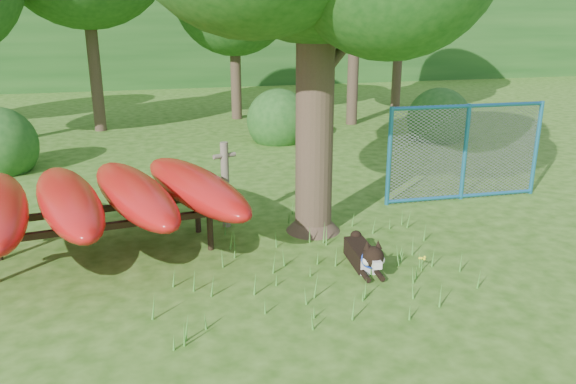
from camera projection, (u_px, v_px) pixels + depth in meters
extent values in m
plane|color=#285410|center=(297.00, 293.00, 7.30)|extent=(80.00, 80.00, 0.00)
cylinder|color=#3B2D20|center=(315.00, 89.00, 8.73)|extent=(0.74, 0.74, 4.72)
cone|color=#3B2D20|center=(313.00, 217.00, 9.37)|extent=(1.10, 1.10, 0.47)
cylinder|color=#3B2D20|center=(346.00, 44.00, 8.79)|extent=(1.20, 0.90, 1.01)
cylinder|color=#3B2D20|center=(283.00, 19.00, 8.35)|extent=(1.11, 0.44, 0.97)
cylinder|color=#625B4A|center=(225.00, 185.00, 9.41)|extent=(0.17, 0.17, 1.47)
cylinder|color=#625B4A|center=(224.00, 156.00, 9.25)|extent=(0.40, 0.20, 0.08)
cylinder|color=black|center=(210.00, 232.00, 8.58)|extent=(0.10, 0.10, 0.57)
cylinder|color=black|center=(198.00, 216.00, 9.29)|extent=(0.10, 0.10, 0.57)
cube|color=black|center=(106.00, 226.00, 7.94)|extent=(3.43, 0.53, 0.09)
cube|color=black|center=(102.00, 209.00, 8.65)|extent=(3.43, 0.53, 0.09)
ellipsoid|color=red|center=(68.00, 200.00, 8.04)|extent=(1.58, 3.54, 0.55)
ellipsoid|color=red|center=(134.00, 193.00, 8.37)|extent=(1.69, 3.54, 0.55)
ellipsoid|color=red|center=(195.00, 186.00, 8.70)|extent=(1.79, 3.53, 0.55)
cube|color=black|center=(361.00, 254.00, 8.15)|extent=(0.35, 0.81, 0.27)
cube|color=white|center=(368.00, 265.00, 7.84)|extent=(0.26, 0.18, 0.25)
sphere|color=black|center=(373.00, 257.00, 7.58)|extent=(0.29, 0.29, 0.29)
cube|color=white|center=(376.00, 264.00, 7.47)|extent=(0.12, 0.17, 0.10)
sphere|color=white|center=(367.00, 261.00, 7.56)|extent=(0.13, 0.13, 0.13)
sphere|color=white|center=(380.00, 260.00, 7.59)|extent=(0.13, 0.13, 0.13)
cone|color=black|center=(367.00, 245.00, 7.57)|extent=(0.13, 0.14, 0.14)
cone|color=black|center=(378.00, 244.00, 7.59)|extent=(0.12, 0.13, 0.14)
cylinder|color=black|center=(364.00, 275.00, 7.68)|extent=(0.10, 0.34, 0.08)
cylinder|color=black|center=(379.00, 274.00, 7.72)|extent=(0.10, 0.34, 0.08)
sphere|color=black|center=(356.00, 236.00, 8.53)|extent=(0.18, 0.18, 0.18)
torus|color=blue|center=(371.00, 259.00, 7.69)|extent=(0.29, 0.10, 0.28)
cylinder|color=teal|center=(389.00, 157.00, 10.43)|extent=(0.09, 0.09, 1.87)
cylinder|color=teal|center=(465.00, 152.00, 10.77)|extent=(0.09, 0.09, 1.87)
cylinder|color=teal|center=(536.00, 148.00, 11.11)|extent=(0.09, 0.09, 1.87)
cylinder|color=teal|center=(470.00, 106.00, 10.50)|extent=(3.12, 0.17, 0.07)
cylinder|color=teal|center=(461.00, 196.00, 11.04)|extent=(3.12, 0.17, 0.07)
plane|color=gray|center=(465.00, 152.00, 10.77)|extent=(3.12, 0.09, 3.12)
cylinder|color=#488D2E|center=(422.00, 265.00, 7.90)|extent=(0.02, 0.02, 0.20)
sphere|color=#FAF927|center=(422.00, 258.00, 7.87)|extent=(0.04, 0.04, 0.04)
sphere|color=#FAF927|center=(425.00, 257.00, 7.89)|extent=(0.04, 0.04, 0.04)
sphere|color=#FAF927|center=(420.00, 258.00, 7.90)|extent=(0.04, 0.04, 0.04)
sphere|color=#FAF927|center=(424.00, 259.00, 7.84)|extent=(0.04, 0.04, 0.04)
sphere|color=#FAF927|center=(421.00, 258.00, 7.85)|extent=(0.04, 0.04, 0.04)
cylinder|color=#3B2D20|center=(92.00, 44.00, 16.83)|extent=(0.36, 0.36, 5.25)
cylinder|color=#3B2D20|center=(235.00, 62.00, 19.07)|extent=(0.36, 0.36, 3.85)
cylinder|color=#3B2D20|center=(354.00, 50.00, 17.95)|extent=(0.36, 0.36, 4.76)
cylinder|color=#3B2D20|center=(399.00, 43.00, 21.43)|extent=(0.36, 0.36, 4.90)
sphere|color=#1C4D19|center=(1.00, 172.00, 12.98)|extent=(1.80, 1.80, 1.80)
sphere|color=#1C4D19|center=(437.00, 140.00, 16.27)|extent=(1.80, 1.80, 1.80)
sphere|color=#1C4D19|center=(278.00, 141.00, 16.08)|extent=(1.80, 1.80, 1.80)
cube|color=#1C4D19|center=(164.00, 24.00, 32.19)|extent=(80.00, 12.00, 6.00)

